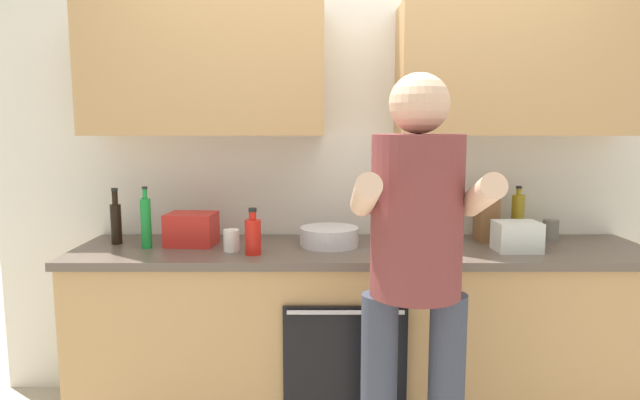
# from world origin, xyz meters

# --- Properties ---
(back_wall_unit) EXTENTS (4.00, 0.38, 2.50)m
(back_wall_unit) POSITION_xyz_m (-0.00, 0.27, 1.50)
(back_wall_unit) COLOR silver
(back_wall_unit) RESTS_ON ground
(counter) EXTENTS (2.84, 0.67, 0.90)m
(counter) POSITION_xyz_m (-0.00, -0.00, 0.45)
(counter) COLOR tan
(counter) RESTS_ON ground
(person_standing) EXTENTS (0.49, 0.45, 1.69)m
(person_standing) POSITION_xyz_m (0.15, -0.68, 1.00)
(person_standing) COLOR #383D4C
(person_standing) RESTS_ON ground
(bottle_soda) EXTENTS (0.05, 0.05, 0.30)m
(bottle_soda) POSITION_xyz_m (-1.06, -0.02, 1.03)
(bottle_soda) COLOR #198C33
(bottle_soda) RESTS_ON counter
(bottle_juice) EXTENTS (0.06, 0.06, 0.21)m
(bottle_juice) POSITION_xyz_m (0.10, -0.02, 0.98)
(bottle_juice) COLOR orange
(bottle_juice) RESTS_ON counter
(bottle_soy) EXTENTS (0.05, 0.05, 0.29)m
(bottle_soy) POSITION_xyz_m (-1.25, 0.08, 1.02)
(bottle_soy) COLOR black
(bottle_soy) RESTS_ON counter
(bottle_hotsauce) EXTENTS (0.08, 0.08, 0.22)m
(bottle_hotsauce) POSITION_xyz_m (-0.52, -0.16, 0.99)
(bottle_hotsauce) COLOR red
(bottle_hotsauce) RESTS_ON counter
(bottle_oil) EXTENTS (0.07, 0.07, 0.28)m
(bottle_oil) POSITION_xyz_m (0.84, 0.20, 1.02)
(bottle_oil) COLOR olive
(bottle_oil) RESTS_ON counter
(cup_stoneware) EXTENTS (0.08, 0.08, 0.11)m
(cup_stoneware) POSITION_xyz_m (1.01, 0.18, 0.95)
(cup_stoneware) COLOR slate
(cup_stoneware) RESTS_ON counter
(cup_coffee) EXTENTS (0.08, 0.08, 0.10)m
(cup_coffee) POSITION_xyz_m (-0.64, -0.08, 0.95)
(cup_coffee) COLOR white
(cup_coffee) RESTS_ON counter
(mixing_bowl) EXTENTS (0.29, 0.29, 0.09)m
(mixing_bowl) POSITION_xyz_m (-0.16, 0.03, 0.95)
(mixing_bowl) COLOR silver
(mixing_bowl) RESTS_ON counter
(knife_block) EXTENTS (0.10, 0.14, 0.30)m
(knife_block) POSITION_xyz_m (0.66, 0.16, 1.02)
(knife_block) COLOR brown
(knife_block) RESTS_ON counter
(grocery_bag_crisps) EXTENTS (0.25, 0.21, 0.16)m
(grocery_bag_crisps) POSITION_xyz_m (-0.86, 0.05, 0.98)
(grocery_bag_crisps) COLOR red
(grocery_bag_crisps) RESTS_ON counter
(grocery_bag_produce) EXTENTS (0.21, 0.16, 0.14)m
(grocery_bag_produce) POSITION_xyz_m (0.74, -0.09, 0.97)
(grocery_bag_produce) COLOR silver
(grocery_bag_produce) RESTS_ON counter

